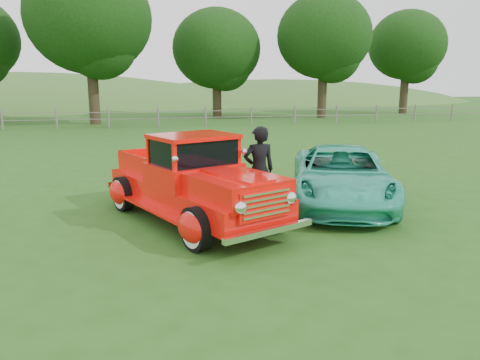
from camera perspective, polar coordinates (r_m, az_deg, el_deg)
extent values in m
plane|color=#254F15|center=(8.42, -1.44, -7.43)|extent=(140.00, 140.00, 0.00)
ellipsoid|color=#2C5A21|center=(68.25, -26.81, 4.13)|extent=(84.00, 60.00, 18.00)
ellipsoid|color=#2C5A21|center=(73.35, 4.28, 6.69)|extent=(72.00, 52.00, 14.00)
cube|color=#6A625A|center=(29.92, -9.94, 7.45)|extent=(48.00, 0.04, 0.04)
cube|color=#6A625A|center=(29.89, -9.97, 8.21)|extent=(48.00, 0.04, 0.04)
cylinder|color=black|center=(32.88, -17.46, 10.74)|extent=(0.70, 0.70, 4.84)
ellipsoid|color=black|center=(33.13, -17.95, 18.35)|extent=(8.00, 8.00, 7.20)
cylinder|color=black|center=(37.38, -2.83, 10.49)|extent=(0.70, 0.70, 3.74)
ellipsoid|color=black|center=(37.46, -2.88, 15.70)|extent=(6.80, 6.80, 6.12)
cylinder|color=black|center=(37.72, 10.00, 10.84)|extent=(0.70, 0.70, 4.40)
ellipsoid|color=black|center=(37.87, 10.22, 16.90)|extent=(7.20, 7.20, 6.48)
cylinder|color=black|center=(44.54, 19.37, 10.36)|extent=(0.70, 0.70, 4.18)
ellipsoid|color=black|center=(44.65, 19.72, 15.23)|extent=(6.60, 6.60, 5.94)
cylinder|color=black|center=(7.88, -5.33, -5.95)|extent=(0.52, 0.79, 0.76)
cylinder|color=black|center=(8.80, 3.99, -4.00)|extent=(0.52, 0.79, 0.76)
cylinder|color=black|center=(10.57, -14.03, -1.63)|extent=(0.52, 0.79, 0.76)
cylinder|color=black|center=(11.27, -6.22, -0.50)|extent=(0.52, 0.79, 0.76)
cube|color=red|center=(9.52, -5.88, -1.57)|extent=(3.26, 4.85, 0.44)
ellipsoid|color=red|center=(7.83, -5.78, -5.76)|extent=(0.68, 0.85, 0.54)
ellipsoid|color=red|center=(8.84, 4.34, -3.67)|extent=(0.68, 0.85, 0.54)
ellipsoid|color=red|center=(10.53, -14.39, -1.47)|extent=(0.68, 0.85, 0.54)
ellipsoid|color=red|center=(11.30, -5.92, -0.25)|extent=(0.68, 0.85, 0.54)
cube|color=red|center=(8.16, -0.41, -0.97)|extent=(1.86, 2.00, 0.42)
cube|color=red|center=(9.34, -5.62, 0.76)|extent=(2.00, 1.87, 0.44)
cube|color=black|center=(9.27, -5.68, 3.61)|extent=(1.77, 1.60, 0.50)
cube|color=red|center=(9.23, -5.72, 5.33)|extent=(1.88, 1.72, 0.08)
cube|color=red|center=(10.61, -9.63, 1.76)|extent=(1.85, 2.26, 0.45)
cube|color=white|center=(7.57, 3.19, -2.96)|extent=(1.02, 0.51, 0.50)
cube|color=white|center=(7.61, 3.63, -6.24)|extent=(1.70, 0.81, 0.10)
cube|color=white|center=(11.66, -11.91, -0.07)|extent=(1.61, 0.77, 0.10)
imported|color=#2DB794|center=(11.01, 12.23, 0.49)|extent=(3.72, 5.21, 1.32)
imported|color=black|center=(9.98, 2.32, 1.22)|extent=(0.70, 0.48, 1.88)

